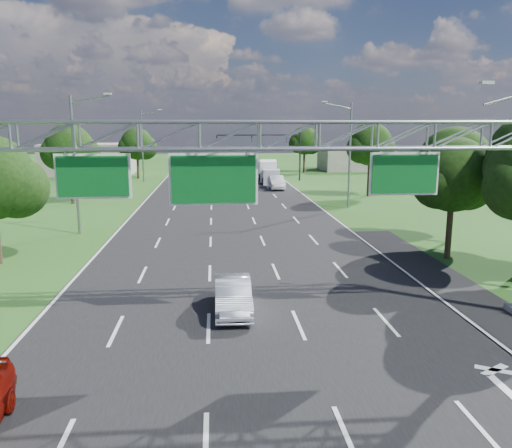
{
  "coord_description": "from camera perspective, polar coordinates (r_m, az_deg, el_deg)",
  "views": [
    {
      "loc": [
        -1.48,
        -7.14,
        7.85
      ],
      "look_at": [
        0.41,
        15.31,
        3.42
      ],
      "focal_mm": 35.0,
      "sensor_mm": 36.0,
      "label": 1
    }
  ],
  "objects": [
    {
      "name": "ground",
      "position": [
        37.99,
        -2.47,
        -0.81
      ],
      "size": [
        220.0,
        220.0,
        0.0
      ],
      "primitive_type": "plane",
      "color": "#264916",
      "rests_on": "ground"
    },
    {
      "name": "road",
      "position": [
        37.99,
        -2.47,
        -0.81
      ],
      "size": [
        18.0,
        180.0,
        0.02
      ],
      "primitive_type": "cube",
      "color": "black",
      "rests_on": "ground"
    },
    {
      "name": "road_flare",
      "position": [
        25.39,
        23.1,
        -7.8
      ],
      "size": [
        3.0,
        30.0,
        0.02
      ],
      "primitive_type": "cube",
      "color": "black",
      "rests_on": "ground"
    },
    {
      "name": "sign_gantry",
      "position": [
        19.24,
        0.61,
        8.28
      ],
      "size": [
        23.5,
        1.0,
        9.56
      ],
      "color": "gray",
      "rests_on": "ground"
    },
    {
      "name": "traffic_signal",
      "position": [
        72.74,
        2.3,
        9.01
      ],
      "size": [
        12.21,
        0.24,
        7.0
      ],
      "color": "black",
      "rests_on": "ground"
    },
    {
      "name": "streetlight_l_near",
      "position": [
        38.48,
        -19.74,
        7.1
      ],
      "size": [
        2.97,
        0.22,
        10.16
      ],
      "color": "gray",
      "rests_on": "ground"
    },
    {
      "name": "streetlight_l_far",
      "position": [
        72.84,
        -12.72,
        9.07
      ],
      "size": [
        2.97,
        0.22,
        10.16
      ],
      "color": "gray",
      "rests_on": "ground"
    },
    {
      "name": "streetlight_r_mid",
      "position": [
        48.89,
        10.46,
        8.28
      ],
      "size": [
        2.97,
        0.22,
        10.16
      ],
      "color": "gray",
      "rests_on": "ground"
    },
    {
      "name": "tree_cluster_right",
      "position": [
        31.06,
        26.95,
        5.24
      ],
      "size": [
        9.91,
        14.6,
        8.68
      ],
      "color": "#2D2116",
      "rests_on": "ground"
    },
    {
      "name": "tree_verge_lb",
      "position": [
        54.19,
        -20.46,
        7.86
      ],
      "size": [
        5.76,
        4.8,
        8.06
      ],
      "color": "#2D2116",
      "rests_on": "ground"
    },
    {
      "name": "tree_verge_lc",
      "position": [
        78.07,
        -13.39,
        8.72
      ],
      "size": [
        5.76,
        4.8,
        7.62
      ],
      "color": "#2D2116",
      "rests_on": "ground"
    },
    {
      "name": "tree_verge_rd",
      "position": [
        57.94,
        12.98,
        8.66
      ],
      "size": [
        5.76,
        4.8,
        8.28
      ],
      "color": "#2D2116",
      "rests_on": "ground"
    },
    {
      "name": "tree_verge_re",
      "position": [
        86.62,
        5.61,
        9.32
      ],
      "size": [
        5.76,
        4.8,
        7.84
      ],
      "color": "#2D2116",
      "rests_on": "ground"
    },
    {
      "name": "building_left",
      "position": [
        87.74,
        -18.47,
        7.06
      ],
      "size": [
        14.0,
        10.0,
        5.0
      ],
      "primitive_type": "cube",
      "color": "gray",
      "rests_on": "ground"
    },
    {
      "name": "building_right",
      "position": [
        92.89,
        11.21,
        7.31
      ],
      "size": [
        12.0,
        9.0,
        4.0
      ],
      "primitive_type": "cube",
      "color": "gray",
      "rests_on": "ground"
    },
    {
      "name": "silver_sedan",
      "position": [
        21.64,
        -2.64,
        -8.12
      ],
      "size": [
        1.55,
        4.38,
        1.44
      ],
      "primitive_type": "imported",
      "rotation": [
        0.0,
        0.0,
        -0.01
      ],
      "color": "silver",
      "rests_on": "ground"
    },
    {
      "name": "car_queue_b",
      "position": [
        72.42,
        -3.29,
        5.41
      ],
      "size": [
        2.61,
        4.88,
        1.31
      ],
      "primitive_type": "imported",
      "rotation": [
        0.0,
        0.0,
        0.1
      ],
      "color": "black",
      "rests_on": "ground"
    },
    {
      "name": "car_queue_c",
      "position": [
        63.47,
        -7.54,
        4.57
      ],
      "size": [
        2.11,
        4.31,
        1.41
      ],
      "primitive_type": "imported",
      "rotation": [
        0.0,
        0.0,
        0.11
      ],
      "color": "black",
      "rests_on": "ground"
    },
    {
      "name": "car_queue_d",
      "position": [
        63.49,
        2.33,
        4.77
      ],
      "size": [
        1.81,
        5.04,
        1.65
      ],
      "primitive_type": "imported",
      "rotation": [
        0.0,
        0.0,
        0.01
      ],
      "color": "silver",
      "rests_on": "ground"
    },
    {
      "name": "box_truck",
      "position": [
        70.91,
        1.5,
        5.94
      ],
      "size": [
        2.9,
        8.17,
        3.02
      ],
      "rotation": [
        0.0,
        0.0,
        -0.11
      ],
      "color": "white",
      "rests_on": "ground"
    }
  ]
}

